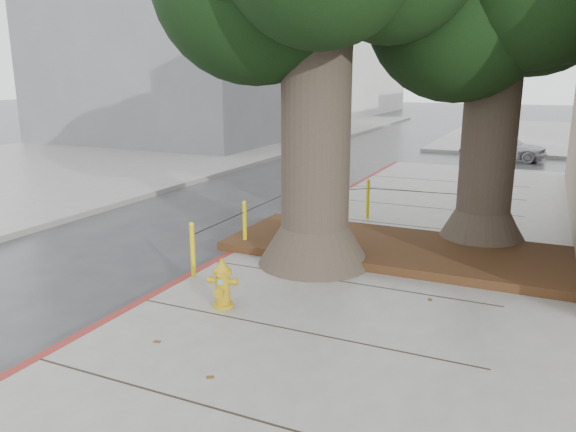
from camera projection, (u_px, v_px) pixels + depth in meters
name	position (u px, v px, depth m)	size (l,w,h in m)	color
ground	(261.00, 333.00, 7.73)	(140.00, 140.00, 0.00)	#28282B
sidewalk_opposite	(63.00, 163.00, 22.21)	(14.00, 60.00, 0.15)	slate
curb_red	(228.00, 257.00, 10.73)	(0.14, 26.00, 0.16)	maroon
planter_bed	(396.00, 249.00, 10.75)	(6.40, 2.60, 0.16)	black
building_far_grey	(203.00, 29.00, 31.75)	(12.00, 16.00, 12.00)	slate
building_far_white	(320.00, 31.00, 52.46)	(12.00, 18.00, 15.00)	silver
bollard_ring	(320.00, 212.00, 11.78)	(3.79, 5.39, 0.95)	#DAC10C
fire_hydrant	(223.00, 284.00, 8.16)	(0.39, 0.37, 0.74)	#C49714
car_silver	(503.00, 146.00, 23.53)	(1.38, 3.42, 1.17)	#AAABB0
car_dark	(214.00, 131.00, 29.17)	(1.81, 4.45, 1.29)	black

